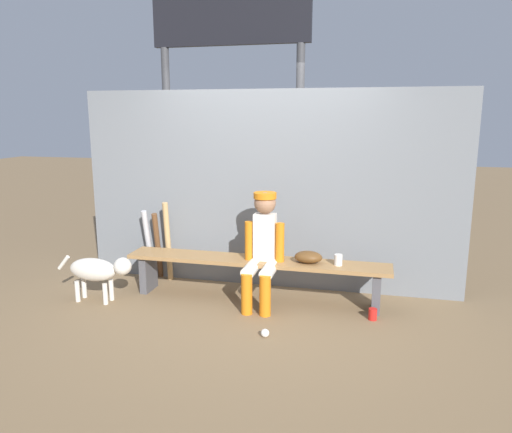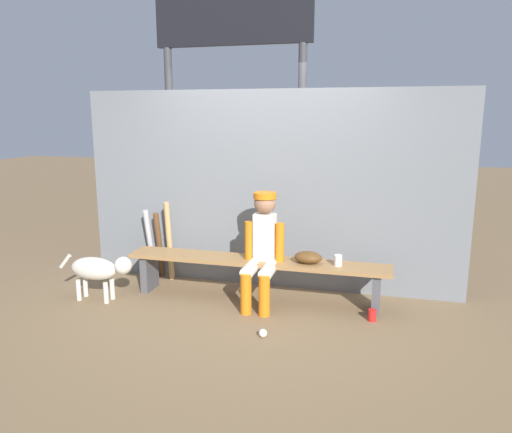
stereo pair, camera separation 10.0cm
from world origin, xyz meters
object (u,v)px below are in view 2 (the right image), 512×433
at_px(dog, 99,269).
at_px(player_seated, 262,246).
at_px(bat_aluminum_silver, 150,244).
at_px(cup_on_ground, 372,315).
at_px(cup_on_bench, 338,260).
at_px(bat_wood_tan, 169,241).
at_px(bat_wood_dark, 159,245).
at_px(scoreboard, 238,52).
at_px(dugout_bench, 256,267).
at_px(baseball_glove, 308,257).
at_px(baseball, 263,333).

bearing_deg(dog, player_seated, 10.85).
bearing_deg(bat_aluminum_silver, cup_on_ground, -12.81).
xyz_separation_m(bat_aluminum_silver, cup_on_bench, (2.22, -0.36, 0.08)).
relative_size(player_seated, dog, 1.36).
relative_size(bat_wood_tan, dog, 1.12).
distance_m(cup_on_ground, dog, 2.79).
height_order(bat_wood_dark, bat_aluminum_silver, bat_aluminum_silver).
xyz_separation_m(player_seated, bat_aluminum_silver, (-1.47, 0.46, -0.20)).
bearing_deg(bat_wood_dark, scoreboard, 47.61).
relative_size(dugout_bench, baseball_glove, 9.79).
relative_size(bat_wood_tan, cup_on_ground, 8.57).
height_order(baseball_glove, cup_on_bench, baseball_glove).
xyz_separation_m(dugout_bench, dog, (-1.57, -0.43, -0.02)).
height_order(player_seated, bat_wood_tan, player_seated).
distance_m(player_seated, scoreboard, 2.48).
bearing_deg(player_seated, dugout_bench, 130.15).
bearing_deg(bat_aluminum_silver, scoreboard, 45.42).
bearing_deg(baseball_glove, cup_on_ground, -19.96).
bearing_deg(dugout_bench, baseball_glove, 0.00).
bearing_deg(cup_on_ground, baseball_glove, 160.04).
xyz_separation_m(baseball_glove, baseball, (-0.26, -0.84, -0.47)).
distance_m(bat_wood_tan, dog, 0.89).
xyz_separation_m(baseball, scoreboard, (-0.83, 2.03, 2.60)).
bearing_deg(player_seated, baseball_glove, 13.81).
bearing_deg(bat_aluminum_silver, player_seated, -17.30).
bearing_deg(baseball_glove, scoreboard, 132.42).
relative_size(baseball_glove, dog, 0.33).
bearing_deg(bat_aluminum_silver, bat_wood_dark, 21.59).
relative_size(bat_wood_tan, baseball, 12.74).
distance_m(bat_wood_dark, cup_on_ground, 2.58).
height_order(bat_wood_dark, cup_on_ground, bat_wood_dark).
distance_m(baseball_glove, bat_wood_tan, 1.70).
bearing_deg(dog, bat_aluminum_silver, 75.91).
distance_m(bat_wood_tan, baseball, 1.88).
distance_m(baseball_glove, cup_on_bench, 0.30).
distance_m(baseball_glove, bat_wood_dark, 1.87).
xyz_separation_m(bat_aluminum_silver, baseball, (1.66, -1.19, -0.38)).
bearing_deg(cup_on_ground, dog, -176.03).
bearing_deg(dog, bat_wood_tan, 59.63).
xyz_separation_m(bat_wood_dark, baseball, (1.57, -1.22, -0.37)).
bearing_deg(cup_on_ground, baseball, -146.49).
xyz_separation_m(bat_wood_tan, cup_on_bench, (1.97, -0.34, 0.03)).
relative_size(player_seated, scoreboard, 0.31).
bearing_deg(bat_wood_tan, bat_aluminum_silver, 176.34).
height_order(cup_on_ground, cup_on_bench, cup_on_bench).
height_order(dugout_bench, cup_on_ground, dugout_bench).
xyz_separation_m(bat_wood_tan, scoreboard, (0.58, 0.86, 2.17)).
height_order(cup_on_bench, dog, cup_on_bench).
xyz_separation_m(cup_on_ground, dog, (-2.77, -0.19, 0.28)).
height_order(baseball_glove, bat_wood_tan, bat_wood_tan).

